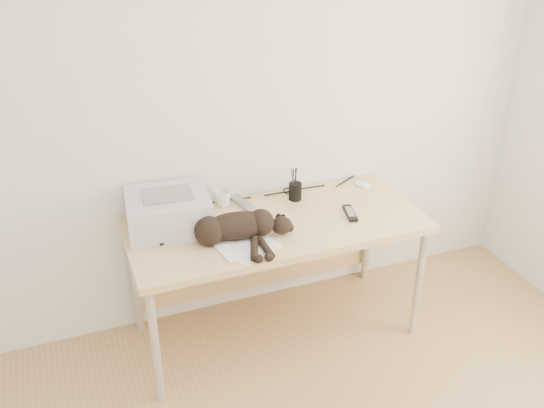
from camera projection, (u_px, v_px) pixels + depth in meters
name	position (u px, v px, depth m)	size (l,w,h in m)	color
wall_back	(253.00, 102.00, 3.29)	(3.50, 3.50, 0.00)	white
desk	(271.00, 236.00, 3.39)	(1.60, 0.70, 0.74)	#E2BE84
printer	(168.00, 211.00, 3.16)	(0.46, 0.40, 0.20)	#BBBBC0
papers	(249.00, 247.00, 3.03)	(0.33, 0.27, 0.01)	white
cat	(233.00, 228.00, 3.07)	(0.68, 0.36, 0.16)	black
mug	(223.00, 198.00, 3.40)	(0.10, 0.10, 0.09)	white
pen_cup	(295.00, 191.00, 3.46)	(0.07, 0.07, 0.19)	black
remote_grey	(243.00, 203.00, 3.42)	(0.06, 0.20, 0.02)	gray
remote_black	(350.00, 213.00, 3.32)	(0.05, 0.17, 0.02)	black
mouse	(362.00, 182.00, 3.64)	(0.07, 0.12, 0.04)	white
cable_tangle	(257.00, 196.00, 3.51)	(1.36, 0.08, 0.01)	black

